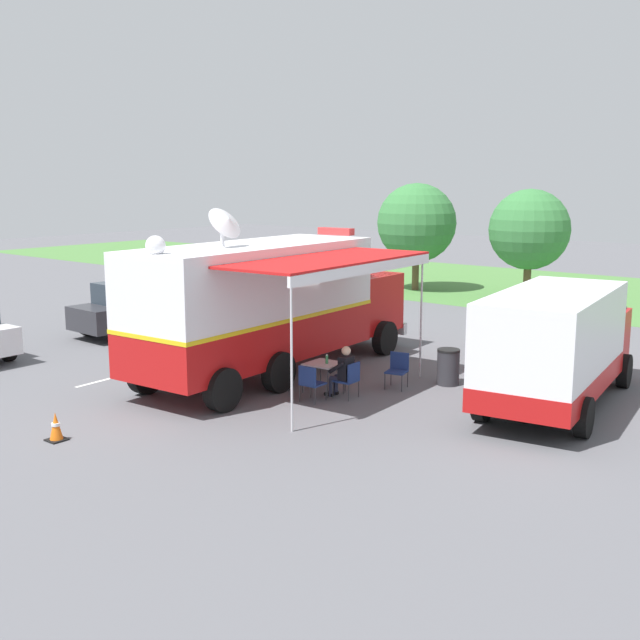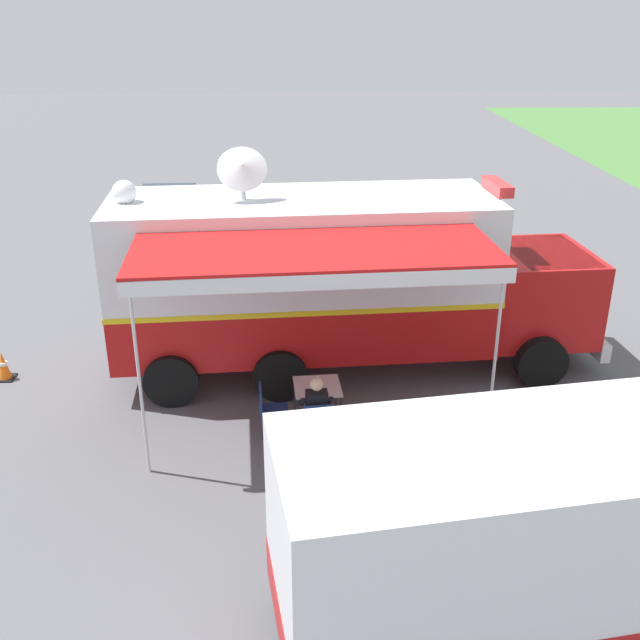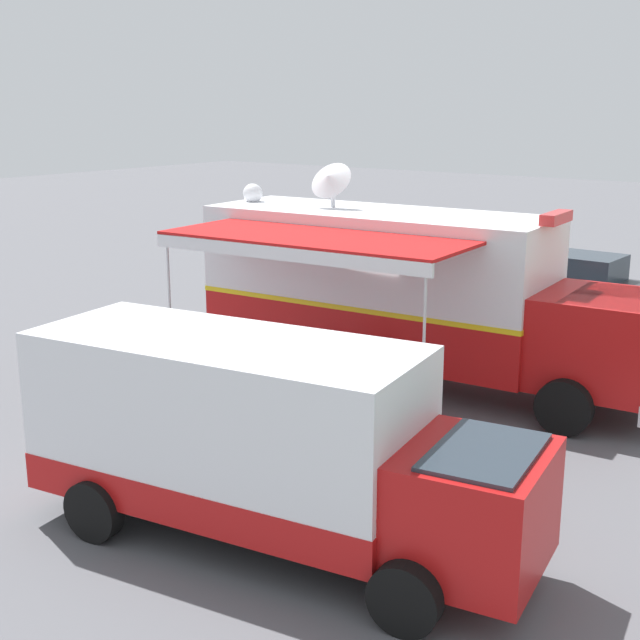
{
  "view_description": "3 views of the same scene",
  "coord_description": "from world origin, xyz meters",
  "px_view_note": "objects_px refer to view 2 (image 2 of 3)",
  "views": [
    {
      "loc": [
        13.57,
        -13.84,
        5.09
      ],
      "look_at": [
        1.38,
        1.0,
        1.58
      ],
      "focal_mm": 43.29,
      "sensor_mm": 36.0,
      "label": 1
    },
    {
      "loc": [
        13.24,
        -0.2,
        6.77
      ],
      "look_at": [
        1.15,
        0.28,
        1.53
      ],
      "focal_mm": 40.95,
      "sensor_mm": 36.0,
      "label": 2
    },
    {
      "loc": [
        14.83,
        9.47,
        5.64
      ],
      "look_at": [
        1.34,
        -0.49,
        1.39
      ],
      "focal_mm": 48.16,
      "sensor_mm": 36.0,
      "label": 3
    }
  ],
  "objects_px": {
    "folding_chair_at_table": "(317,421)",
    "support_truck": "(560,538)",
    "folding_table": "(317,389)",
    "water_bottle": "(318,383)",
    "car_behind_truck": "(168,219)",
    "seated_responder": "(316,408)",
    "traffic_cone": "(3,366)",
    "command_truck": "(341,276)",
    "folding_chair_beside_table": "(268,406)",
    "car_far_corner": "(361,225)",
    "trash_bin": "(491,461)",
    "folding_chair_spare_by_truck": "(414,430)"
  },
  "relations": [
    {
      "from": "folding_chair_at_table",
      "to": "traffic_cone",
      "type": "bearing_deg",
      "value": -113.88
    },
    {
      "from": "car_behind_truck",
      "to": "support_truck",
      "type": "bearing_deg",
      "value": 23.62
    },
    {
      "from": "folding_table",
      "to": "folding_chair_beside_table",
      "type": "xyz_separation_m",
      "value": [
        0.29,
        -0.85,
        -0.16
      ]
    },
    {
      "from": "trash_bin",
      "to": "support_truck",
      "type": "xyz_separation_m",
      "value": [
        2.83,
        -0.05,
        0.93
      ]
    },
    {
      "from": "folding_table",
      "to": "water_bottle",
      "type": "distance_m",
      "value": 0.18
    },
    {
      "from": "folding_table",
      "to": "folding_chair_beside_table",
      "type": "distance_m",
      "value": 0.91
    },
    {
      "from": "trash_bin",
      "to": "water_bottle",
      "type": "bearing_deg",
      "value": -126.37
    },
    {
      "from": "trash_bin",
      "to": "folding_table",
      "type": "bearing_deg",
      "value": -127.49
    },
    {
      "from": "support_truck",
      "to": "car_far_corner",
      "type": "bearing_deg",
      "value": -176.52
    },
    {
      "from": "seated_responder",
      "to": "folding_chair_spare_by_truck",
      "type": "bearing_deg",
      "value": 71.58
    },
    {
      "from": "support_truck",
      "to": "seated_responder",
      "type": "bearing_deg",
      "value": -148.68
    },
    {
      "from": "support_truck",
      "to": "folding_table",
      "type": "bearing_deg",
      "value": -152.43
    },
    {
      "from": "support_truck",
      "to": "folding_chair_spare_by_truck",
      "type": "bearing_deg",
      "value": -164.95
    },
    {
      "from": "car_behind_truck",
      "to": "folding_chair_spare_by_truck",
      "type": "bearing_deg",
      "value": 26.17
    },
    {
      "from": "command_truck",
      "to": "water_bottle",
      "type": "distance_m",
      "value": 2.57
    },
    {
      "from": "folding_chair_spare_by_truck",
      "to": "car_far_corner",
      "type": "bearing_deg",
      "value": 179.36
    },
    {
      "from": "support_truck",
      "to": "car_far_corner",
      "type": "xyz_separation_m",
      "value": [
        -14.24,
        -0.87,
        -0.51
      ]
    },
    {
      "from": "folding_chair_at_table",
      "to": "car_far_corner",
      "type": "xyz_separation_m",
      "value": [
        -10.25,
        1.66,
        0.37
      ]
    },
    {
      "from": "seated_responder",
      "to": "water_bottle",
      "type": "bearing_deg",
      "value": 174.68
    },
    {
      "from": "car_far_corner",
      "to": "folding_chair_beside_table",
      "type": "bearing_deg",
      "value": -14.3
    },
    {
      "from": "folding_table",
      "to": "car_far_corner",
      "type": "relative_size",
      "value": 0.2
    },
    {
      "from": "water_bottle",
      "to": "trash_bin",
      "type": "relative_size",
      "value": 0.25
    },
    {
      "from": "water_bottle",
      "to": "car_behind_truck",
      "type": "distance_m",
      "value": 11.13
    },
    {
      "from": "folding_chair_at_table",
      "to": "folding_chair_beside_table",
      "type": "relative_size",
      "value": 1.0
    },
    {
      "from": "folding_chair_beside_table",
      "to": "folding_chair_spare_by_truck",
      "type": "distance_m",
      "value": 2.51
    },
    {
      "from": "command_truck",
      "to": "water_bottle",
      "type": "relative_size",
      "value": 42.98
    },
    {
      "from": "folding_table",
      "to": "support_truck",
      "type": "distance_m",
      "value": 5.45
    },
    {
      "from": "water_bottle",
      "to": "traffic_cone",
      "type": "relative_size",
      "value": 0.39
    },
    {
      "from": "command_truck",
      "to": "traffic_cone",
      "type": "xyz_separation_m",
      "value": [
        0.29,
        -6.63,
        -1.66
      ]
    },
    {
      "from": "command_truck",
      "to": "seated_responder",
      "type": "bearing_deg",
      "value": -11.98
    },
    {
      "from": "traffic_cone",
      "to": "command_truck",
      "type": "bearing_deg",
      "value": 92.52
    },
    {
      "from": "water_bottle",
      "to": "seated_responder",
      "type": "xyz_separation_m",
      "value": [
        0.53,
        -0.05,
        -0.18
      ]
    },
    {
      "from": "trash_bin",
      "to": "support_truck",
      "type": "distance_m",
      "value": 2.98
    },
    {
      "from": "command_truck",
      "to": "car_far_corner",
      "type": "xyz_separation_m",
      "value": [
        -7.28,
        1.09,
        -1.06
      ]
    },
    {
      "from": "command_truck",
      "to": "car_behind_truck",
      "type": "relative_size",
      "value": 2.27
    },
    {
      "from": "folding_table",
      "to": "folding_chair_spare_by_truck",
      "type": "relative_size",
      "value": 0.98
    },
    {
      "from": "seated_responder",
      "to": "support_truck",
      "type": "bearing_deg",
      "value": 31.32
    },
    {
      "from": "folding_chair_at_table",
      "to": "support_truck",
      "type": "distance_m",
      "value": 4.8
    },
    {
      "from": "seated_responder",
      "to": "support_truck",
      "type": "xyz_separation_m",
      "value": [
        4.18,
        2.54,
        0.73
      ]
    },
    {
      "from": "seated_responder",
      "to": "car_far_corner",
      "type": "height_order",
      "value": "car_far_corner"
    },
    {
      "from": "folding_chair_beside_table",
      "to": "seated_responder",
      "type": "relative_size",
      "value": 0.7
    },
    {
      "from": "folding_chair_spare_by_truck",
      "to": "folding_chair_beside_table",
      "type": "bearing_deg",
      "value": -109.6
    },
    {
      "from": "support_truck",
      "to": "car_far_corner",
      "type": "distance_m",
      "value": 14.28
    },
    {
      "from": "seated_responder",
      "to": "car_behind_truck",
      "type": "distance_m",
      "value": 11.6
    },
    {
      "from": "folding_table",
      "to": "folding_chair_beside_table",
      "type": "relative_size",
      "value": 0.98
    },
    {
      "from": "command_truck",
      "to": "folding_chair_spare_by_truck",
      "type": "distance_m",
      "value": 3.73
    },
    {
      "from": "folding_chair_at_table",
      "to": "folding_chair_spare_by_truck",
      "type": "relative_size",
      "value": 1.0
    },
    {
      "from": "folding_chair_beside_table",
      "to": "car_behind_truck",
      "type": "relative_size",
      "value": 0.2
    },
    {
      "from": "water_bottle",
      "to": "trash_bin",
      "type": "distance_m",
      "value": 3.18
    },
    {
      "from": "folding_table",
      "to": "car_behind_truck",
      "type": "distance_m",
      "value": 11.05
    }
  ]
}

